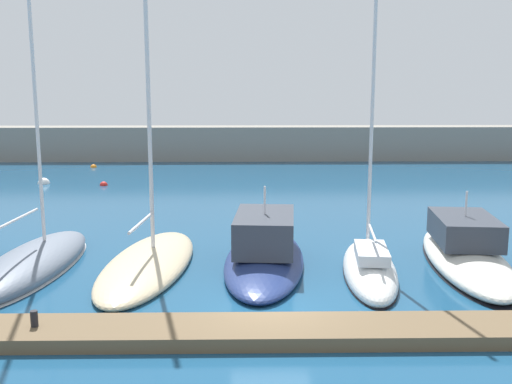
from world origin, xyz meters
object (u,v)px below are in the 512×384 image
Objects in this scene: motorboat_ivory_sixth at (466,253)px; mooring_buoy_red at (104,185)px; mooring_buoy_orange at (94,167)px; dock_bollard at (34,319)px; mooring_buoy_white at (44,184)px; sailboat_white_fifth at (370,268)px; sailboat_sand_third at (148,262)px; motorboat_navy_fourth at (265,251)px; sailboat_slate_second at (33,262)px.

motorboat_ivory_sixth reaches higher than mooring_buoy_red.
dock_bollard is (6.59, -33.09, 0.61)m from mooring_buoy_orange.
mooring_buoy_white is 1.54× the size of mooring_buoy_red.
sailboat_white_fifth reaches higher than dock_bollard.
mooring_buoy_orange is (-16.73, 27.73, -0.27)m from sailboat_white_fifth.
sailboat_white_fifth is 1.35× the size of motorboat_ivory_sixth.
sailboat_sand_third reaches higher than motorboat_navy_fourth.
motorboat_ivory_sixth is 11.77× the size of mooring_buoy_white.
mooring_buoy_red reaches higher than mooring_buoy_orange.
mooring_buoy_orange is at bearing 43.75° from motorboat_ivory_sixth.
sailboat_white_fifth is 25.54× the size of mooring_buoy_orange.
sailboat_white_fifth is 26.97m from mooring_buoy_white.
mooring_buoy_red is at bearing 23.24° from sailboat_sand_third.
sailboat_slate_second is at bearing -80.73° from mooring_buoy_orange.
motorboat_ivory_sixth is at bearing -45.15° from mooring_buoy_red.
mooring_buoy_white is (-5.83, 19.10, -0.32)m from sailboat_slate_second.
mooring_buoy_red is (4.23, -0.75, 0.00)m from mooring_buoy_white.
mooring_buoy_red is at bearing 9.63° from sailboat_slate_second.
sailboat_white_fifth reaches higher than mooring_buoy_orange.
sailboat_slate_second reaches higher than sailboat_sand_third.
sailboat_slate_second is at bearing 97.67° from motorboat_navy_fourth.
motorboat_ivory_sixth is 18.08× the size of mooring_buoy_red.
mooring_buoy_white is at bearing 55.59° from motorboat_ivory_sixth.
dock_bollard is (3.80, -24.53, 0.61)m from mooring_buoy_red.
mooring_buoy_orange is (-4.39, 26.91, -0.32)m from sailboat_slate_second.
motorboat_ivory_sixth is at bearing -52.10° from mooring_buoy_orange.
sailboat_white_fifth reaches higher than motorboat_navy_fourth.
sailboat_sand_third is at bearing 72.07° from dock_bollard.
motorboat_ivory_sixth is 25.32m from mooring_buoy_red.
motorboat_ivory_sixth is (12.01, 0.26, 0.23)m from sailboat_sand_third.
motorboat_ivory_sixth is at bearing -83.32° from sailboat_sand_third.
sailboat_white_fifth is at bearing -53.96° from mooring_buoy_red.
sailboat_sand_third is 27.03× the size of mooring_buoy_red.
motorboat_navy_fourth reaches higher than dock_bollard.
dock_bollard reaches higher than mooring_buoy_orange.
dock_bollard is (-10.15, -5.36, 0.34)m from sailboat_white_fifth.
sailboat_sand_third reaches higher than mooring_buoy_red.
sailboat_sand_third reaches higher than sailboat_white_fifth.
sailboat_sand_third reaches higher than mooring_buoy_white.
sailboat_sand_third reaches higher than mooring_buoy_orange.
mooring_buoy_white is at bearing 42.22° from motorboat_navy_fourth.
sailboat_sand_third reaches higher than motorboat_ivory_sixth.
sailboat_white_fifth is (8.10, -0.96, 0.04)m from sailboat_sand_third.
mooring_buoy_orange is at bearing 30.62° from motorboat_navy_fourth.
sailboat_sand_third is 1.55× the size of motorboat_navy_fourth.
motorboat_ivory_sixth is at bearing -66.34° from sailboat_white_fifth.
dock_bollard is at bearing 140.59° from motorboat_navy_fourth.
mooring_buoy_orange is 0.62× the size of mooring_buoy_white.
sailboat_slate_second is 21.15× the size of mooring_buoy_white.
motorboat_navy_fourth is 23.56m from mooring_buoy_white.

